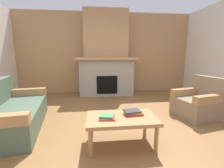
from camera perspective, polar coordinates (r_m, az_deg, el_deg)
ground at (r=2.88m, az=1.90°, el=-16.39°), size 9.00×9.00×0.00m
wall_back_wood_panel at (r=5.55m, az=-2.50°, el=11.08°), size 6.00×0.12×2.70m
fireplace at (r=5.18m, az=-2.20°, el=9.05°), size 1.90×0.82×2.70m
couch at (r=3.35m, az=-32.66°, el=-8.91°), size 1.12×1.91×0.85m
armchair at (r=3.83m, az=28.86°, el=-6.10°), size 0.90×0.90×0.85m
coffee_table at (r=2.33m, az=3.41°, el=-13.02°), size 1.00×0.60×0.43m
book_stack_near_edge at (r=2.24m, az=-1.85°, el=-11.89°), size 0.25×0.21×0.05m
book_stack_center at (r=2.40m, az=7.64°, el=-10.21°), size 0.29×0.22×0.06m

